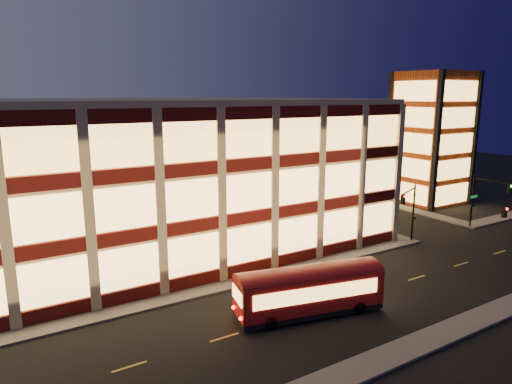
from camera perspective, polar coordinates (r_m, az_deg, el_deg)
ground at (r=35.62m, az=-5.67°, el=-12.72°), size 200.00×200.00×0.00m
sidewalk_office_south at (r=35.37m, az=-10.89°, el=-12.95°), size 54.00×2.00×0.15m
sidewalk_office_east at (r=61.00m, az=6.77°, el=-2.10°), size 2.00×30.00×0.15m
sidewalk_tower_south at (r=63.61m, az=28.23°, el=-2.89°), size 14.00×2.00×0.15m
sidewalk_tower_west at (r=68.24m, az=14.03°, el=-0.86°), size 2.00×30.00×0.15m
office_building at (r=48.01m, az=-17.98°, el=2.30°), size 50.45×30.45×14.50m
stair_tower at (r=68.10m, az=20.99°, el=6.28°), size 8.60×8.60×18.00m
traffic_signal_far at (r=47.88m, az=18.68°, el=-1.61°), size 3.79×1.87×6.00m
traffic_signal_right at (r=56.47m, az=26.71°, el=-0.27°), size 1.20×4.37×6.00m
trolley_bus at (r=32.14m, az=6.67°, el=-11.81°), size 10.58×4.78×3.48m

